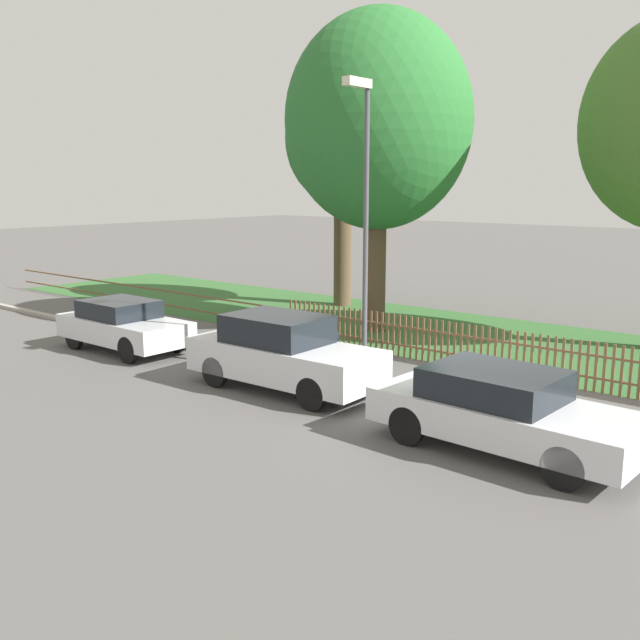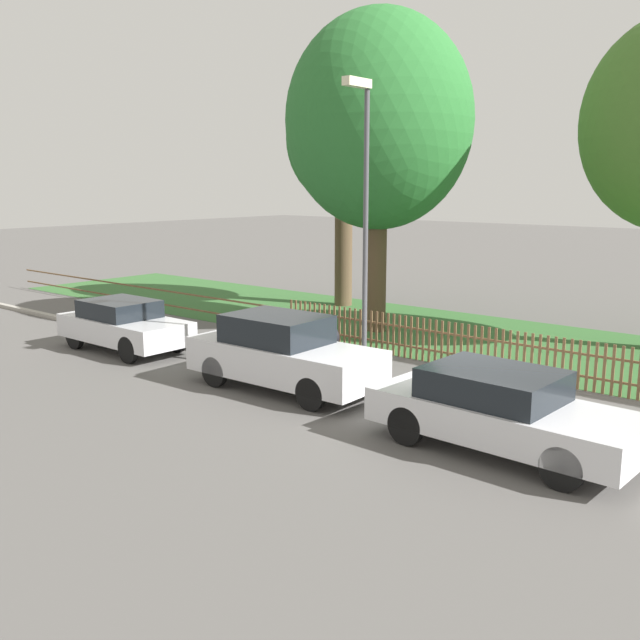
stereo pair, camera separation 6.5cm
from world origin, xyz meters
name	(u,v)px [view 2 (the right image)]	position (x,y,z in m)	size (l,w,h in m)	color
ground_plane	(452,411)	(0.00, 0.00, 0.00)	(120.00, 120.00, 0.00)	#565451
kerb_stone	(455,407)	(0.00, 0.10, 0.06)	(42.96, 0.20, 0.12)	#9E998E
grass_strip	(574,352)	(0.00, 6.22, 0.01)	(42.96, 6.49, 0.01)	#33602D
park_fence	(521,355)	(0.00, 2.98, 0.53)	(42.96, 0.05, 1.07)	brown
parked_car_silver_hatchback	(124,325)	(-9.03, -1.02, 0.68)	(3.78, 1.63, 1.31)	silver
parked_car_black_saloon	(283,353)	(-3.47, -0.99, 0.79)	(4.28, 1.78, 1.57)	silver
parked_car_navy_estate	(501,410)	(1.60, -1.30, 0.69)	(4.37, 1.92, 1.33)	silver
covered_motorcycle	(312,333)	(-4.59, 1.26, 0.68)	(1.87, 0.84, 1.13)	black
tree_nearest_kerb	(344,141)	(-8.97, 8.07, 5.68)	(3.96, 3.96, 8.04)	brown
tree_behind_motorcycle	(379,122)	(-5.48, 5.19, 5.94)	(5.23, 5.23, 8.97)	brown
street_lamp	(363,199)	(-2.68, 0.71, 3.94)	(0.20, 0.79, 6.35)	#47474C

